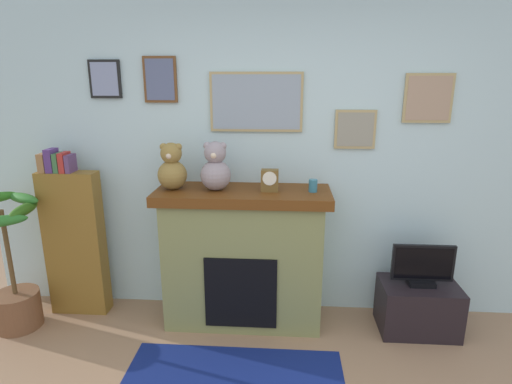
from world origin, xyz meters
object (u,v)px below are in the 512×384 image
bookshelf (74,240)px  teddy_bear_grey (216,169)px  television (423,267)px  candle_jar (313,186)px  mantel_clock (270,180)px  tv_stand (418,307)px  fireplace (243,256)px  teddy_bear_brown (172,169)px  potted_plant (14,282)px

bookshelf → teddy_bear_grey: bearing=-2.7°
television → candle_jar: bearing=177.1°
candle_jar → mantel_clock: mantel_clock is taller
mantel_clock → teddy_bear_grey: size_ratio=0.44×
tv_stand → mantel_clock: 1.57m
fireplace → bookshelf: 1.44m
bookshelf → television: (2.84, -0.10, -0.10)m
teddy_bear_brown → candle_jar: bearing=0.0°
fireplace → teddy_bear_grey: 0.76m
television → teddy_bear_brown: size_ratio=1.30×
television → potted_plant: bearing=-176.8°
mantel_clock → teddy_bear_grey: (-0.42, 0.00, 0.09)m
potted_plant → mantel_clock: (2.03, 0.22, 0.82)m
potted_plant → teddy_bear_grey: 1.86m
candle_jar → mantel_clock: 0.33m
bookshelf → television: bookshelf is taller
bookshelf → teddy_bear_grey: (1.23, -0.06, 0.65)m
candle_jar → fireplace: bearing=178.1°
potted_plant → mantel_clock: size_ratio=6.61×
potted_plant → candle_jar: 2.50m
fireplace → teddy_bear_brown: bearing=-178.1°
television → mantel_clock: bearing=178.0°
tv_stand → television: bearing=-90.0°
teddy_bear_brown → teddy_bear_grey: teddy_bear_grey is taller
fireplace → tv_stand: fireplace is taller
mantel_clock → fireplace: bearing=174.7°
fireplace → mantel_clock: (0.21, -0.02, 0.64)m
potted_plant → mantel_clock: mantel_clock is taller
tv_stand → teddy_bear_grey: 1.96m
fireplace → mantel_clock: 0.68m
tv_stand → teddy_bear_brown: size_ratio=1.64×
candle_jar → mantel_clock: bearing=-179.7°
candle_jar → teddy_bear_brown: bearing=-180.0°
fireplace → teddy_bear_grey: size_ratio=3.60×
candle_jar → teddy_bear_grey: (-0.75, -0.00, 0.12)m
tv_stand → fireplace: bearing=177.6°
teddy_bear_brown → teddy_bear_grey: bearing=-0.0°
tv_stand → candle_jar: bearing=177.2°
potted_plant → teddy_bear_brown: teddy_bear_brown is taller
bookshelf → television: size_ratio=3.01×
mantel_clock → teddy_bear_brown: size_ratio=0.46×
fireplace → teddy_bear_brown: 0.91m
television → mantel_clock: 1.37m
television → teddy_bear_brown: (-1.96, 0.04, 0.74)m
fireplace → teddy_bear_brown: teddy_bear_brown is taller
candle_jar → teddy_bear_grey: bearing=-180.0°
bookshelf → teddy_bear_brown: 1.10m
bookshelf → potted_plant: bearing=-144.1°
fireplace → mantel_clock: bearing=-5.3°
television → teddy_bear_brown: teddy_bear_brown is taller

